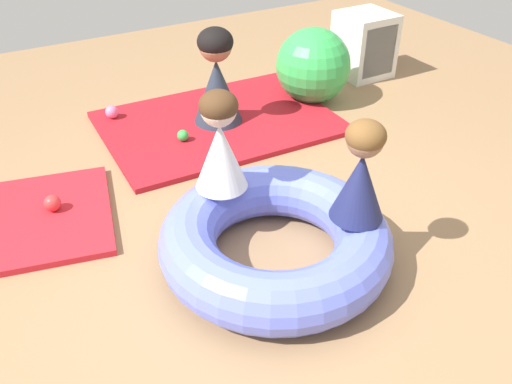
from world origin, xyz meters
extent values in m
plane|color=#93704C|center=(0.00, 0.00, 0.00)|extent=(8.00, 8.00, 0.00)
cube|color=red|center=(-1.13, 1.00, 0.02)|extent=(1.40, 1.14, 0.04)
cube|color=#B21923|center=(0.53, 1.52, 0.02)|extent=(1.76, 1.29, 0.04)
torus|color=#6070E5|center=(0.08, -0.03, 0.15)|extent=(1.21, 1.21, 0.30)
cone|color=navy|center=(0.43, -0.22, 0.48)|extent=(0.31, 0.31, 0.35)
sphere|color=#936647|center=(0.43, -0.22, 0.73)|extent=(0.18, 0.18, 0.18)
ellipsoid|color=brown|center=(0.43, -0.22, 0.75)|extent=(0.19, 0.19, 0.15)
cone|color=white|center=(-0.03, 0.35, 0.48)|extent=(0.38, 0.38, 0.37)
sphere|color=beige|center=(-0.03, 0.35, 0.76)|extent=(0.19, 0.19, 0.19)
ellipsoid|color=#472D19|center=(-0.03, 0.35, 0.77)|extent=(0.20, 0.20, 0.16)
cone|color=#232D3D|center=(0.53, 1.52, 0.28)|extent=(0.38, 0.38, 0.48)
sphere|color=#936647|center=(0.53, 1.52, 0.63)|extent=(0.24, 0.24, 0.24)
ellipsoid|color=black|center=(0.53, 1.52, 0.66)|extent=(0.26, 0.26, 0.20)
sphere|color=red|center=(-0.84, 0.97, 0.09)|extent=(0.10, 0.10, 0.10)
sphere|color=pink|center=(-0.17, 1.97, 0.09)|extent=(0.10, 0.10, 0.10)
sphere|color=green|center=(0.16, 1.36, 0.08)|extent=(0.08, 0.08, 0.08)
sphere|color=green|center=(1.40, 1.54, 0.30)|extent=(0.61, 0.61, 0.61)
cube|color=silver|center=(2.12, 1.78, 0.28)|extent=(0.44, 0.44, 0.56)
cube|color=#2D2D33|center=(2.12, 1.65, 0.28)|extent=(0.34, 0.20, 0.44)
camera|label=1|loc=(-1.09, -1.87, 1.94)|focal=38.05mm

